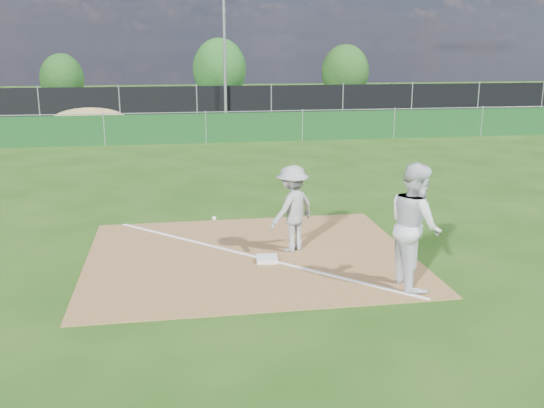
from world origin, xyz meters
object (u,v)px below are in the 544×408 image
(light_pole, at_px, (224,43))
(tree_right, at_px, (345,72))
(tree_left, at_px, (62,79))
(play_at_first, at_px, (292,209))
(car_mid, at_px, (179,100))
(runner, at_px, (415,225))
(car_left, at_px, (60,99))
(tree_mid, at_px, (220,69))
(first_base, at_px, (267,259))
(car_right, at_px, (302,99))

(light_pole, xyz_separation_m, tree_right, (9.48, 10.31, -1.95))
(tree_left, bearing_deg, light_pole, -46.59)
(play_at_first, bearing_deg, light_pole, 88.22)
(car_mid, bearing_deg, tree_left, 45.37)
(play_at_first, distance_m, runner, 2.58)
(light_pole, height_order, runner, light_pole)
(car_left, bearing_deg, runner, -147.97)
(runner, relative_size, car_mid, 0.50)
(car_left, distance_m, tree_right, 19.49)
(play_at_first, xyz_separation_m, tree_mid, (1.26, 32.58, 1.43))
(runner, bearing_deg, tree_left, 17.79)
(first_base, height_order, car_right, car_right)
(car_left, bearing_deg, light_pole, -106.79)
(light_pole, bearing_deg, runner, -87.71)
(first_base, relative_size, tree_right, 0.09)
(tree_left, relative_size, tree_mid, 0.77)
(light_pole, height_order, tree_mid, light_pole)
(car_left, bearing_deg, first_base, -151.11)
(first_base, height_order, tree_left, tree_left)
(tree_left, relative_size, tree_right, 0.85)
(tree_mid, bearing_deg, tree_left, -177.06)
(runner, bearing_deg, car_left, 19.64)
(first_base, bearing_deg, light_pole, 86.79)
(car_right, height_order, tree_mid, tree_mid)
(runner, xyz_separation_m, car_mid, (-3.29, 28.31, -0.33))
(first_base, xyz_separation_m, runner, (2.18, -1.48, 0.96))
(first_base, relative_size, tree_mid, 0.09)
(runner, height_order, car_left, runner)
(first_base, distance_m, tree_left, 33.76)
(tree_mid, bearing_deg, car_right, -55.63)
(play_at_first, distance_m, tree_left, 33.38)
(car_right, bearing_deg, tree_mid, 55.82)
(tree_left, bearing_deg, car_mid, -37.03)
(play_at_first, height_order, car_right, play_at_first)
(light_pole, bearing_deg, first_base, -93.21)
(car_mid, height_order, tree_right, tree_right)
(runner, xyz_separation_m, tree_mid, (-0.35, 34.59, 1.25))
(car_mid, bearing_deg, first_base, 174.78)
(first_base, xyz_separation_m, car_right, (6.33, 26.52, 0.66))
(car_right, bearing_deg, car_left, 108.64)
(play_at_first, xyz_separation_m, car_left, (-8.61, 26.70, -0.04))
(light_pole, xyz_separation_m, car_mid, (-2.35, 4.79, -3.31))
(car_mid, bearing_deg, light_pole, -161.45)
(first_base, bearing_deg, tree_right, 71.68)
(tree_left, height_order, tree_right, tree_right)
(car_left, xyz_separation_m, tree_left, (-0.68, 5.34, 0.94))
(play_at_first, distance_m, tree_right, 33.42)
(tree_mid, xyz_separation_m, tree_right, (8.89, -0.76, -0.22))
(light_pole, height_order, play_at_first, light_pole)
(car_right, bearing_deg, runner, -166.99)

